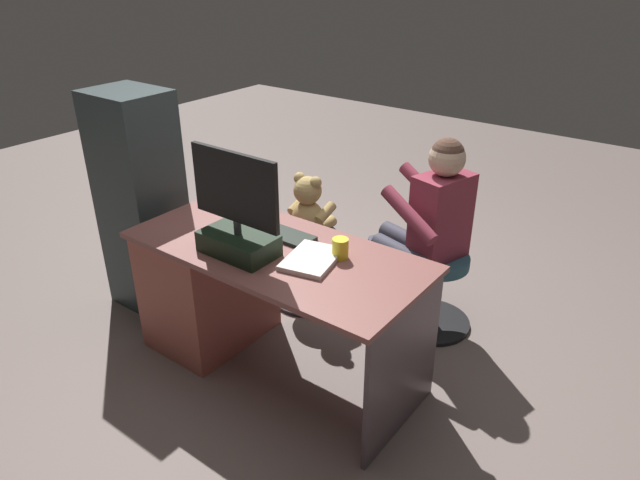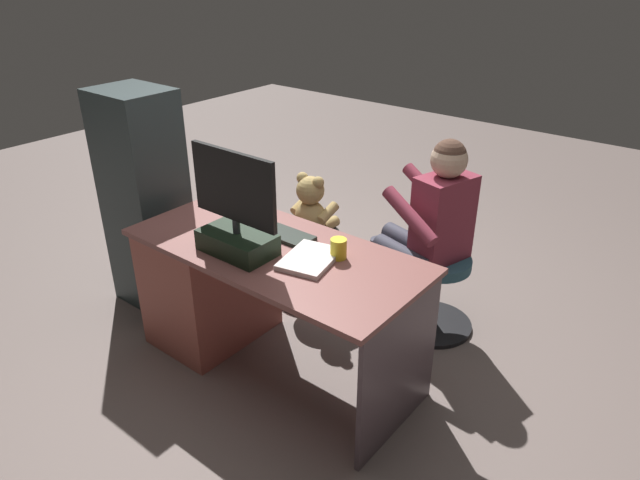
# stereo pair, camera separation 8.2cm
# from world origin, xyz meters

# --- Properties ---
(ground_plane) EXTENTS (10.00, 10.00, 0.00)m
(ground_plane) POSITION_xyz_m (0.00, 0.00, 0.00)
(ground_plane) COLOR #72625C
(desk) EXTENTS (1.52, 0.70, 0.73)m
(desk) POSITION_xyz_m (0.40, 0.33, 0.39)
(desk) COLOR brown
(desk) RESTS_ON ground_plane
(monitor) EXTENTS (0.51, 0.22, 0.51)m
(monitor) POSITION_xyz_m (0.11, 0.47, 0.89)
(monitor) COLOR black
(monitor) RESTS_ON desk
(keyboard) EXTENTS (0.42, 0.14, 0.02)m
(keyboard) POSITION_xyz_m (0.10, 0.21, 0.74)
(keyboard) COLOR black
(keyboard) RESTS_ON desk
(computer_mouse) EXTENTS (0.06, 0.10, 0.04)m
(computer_mouse) POSITION_xyz_m (0.39, 0.21, 0.75)
(computer_mouse) COLOR #1C3030
(computer_mouse) RESTS_ON desk
(cup) EXTENTS (0.08, 0.08, 0.10)m
(cup) POSITION_xyz_m (-0.31, 0.22, 0.78)
(cup) COLOR yellow
(cup) RESTS_ON desk
(tv_remote) EXTENTS (0.07, 0.16, 0.02)m
(tv_remote) POSITION_xyz_m (0.32, 0.35, 0.74)
(tv_remote) COLOR black
(tv_remote) RESTS_ON desk
(notebook_binder) EXTENTS (0.28, 0.34, 0.02)m
(notebook_binder) POSITION_xyz_m (-0.22, 0.33, 0.74)
(notebook_binder) COLOR silver
(notebook_binder) RESTS_ON desk
(office_chair_teddy) EXTENTS (0.48, 0.48, 0.47)m
(office_chair_teddy) POSITION_xyz_m (0.30, -0.31, 0.26)
(office_chair_teddy) COLOR black
(office_chair_teddy) RESTS_ON ground_plane
(teddy_bear) EXTENTS (0.27, 0.27, 0.39)m
(teddy_bear) POSITION_xyz_m (0.30, -0.32, 0.64)
(teddy_bear) COLOR tan
(teddy_bear) RESTS_ON office_chair_teddy
(visitor_chair) EXTENTS (0.47, 0.47, 0.47)m
(visitor_chair) POSITION_xyz_m (-0.47, -0.52, 0.27)
(visitor_chair) COLOR black
(visitor_chair) RESTS_ON ground_plane
(person) EXTENTS (0.58, 0.56, 1.16)m
(person) POSITION_xyz_m (-0.38, -0.50, 0.69)
(person) COLOR #883041
(person) RESTS_ON ground_plane
(equipment_rack) EXTENTS (0.44, 0.36, 1.35)m
(equipment_rack) POSITION_xyz_m (1.09, 0.30, 0.67)
(equipment_rack) COLOR #273334
(equipment_rack) RESTS_ON ground_plane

